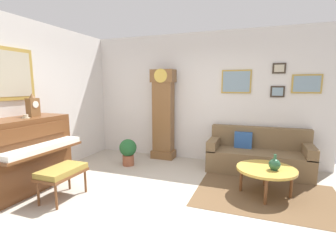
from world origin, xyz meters
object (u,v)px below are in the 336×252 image
Objects in this scene: piano at (24,154)px; coffee_table at (266,170)px; piano_bench at (62,172)px; teacup at (26,117)px; mantel_clock at (33,106)px; green_jug at (275,164)px; grandfather_clock at (163,117)px; couch at (258,155)px; potted_plant at (128,150)px.

coffee_table is (3.61, 1.14, -0.19)m from piano.
teacup reaches higher than piano_bench.
mantel_clock is 1.58× the size of green_jug.
grandfather_clock is 8.46× the size of green_jug.
grandfather_clock is 2.61m from coffee_table.
couch is 5.00× the size of mantel_clock.
teacup is 3.86m from green_jug.
piano is 0.82m from piano_bench.
potted_plant is at bearing -123.17° from grandfather_clock.
grandfather_clock is 5.34× the size of mantel_clock.
couch is (2.69, 2.31, -0.09)m from piano_bench.
mantel_clock is at bearing -122.68° from potted_plant.
grandfather_clock is 1.12m from potted_plant.
piano is 2.57× the size of potted_plant.
grandfather_clock is 3.62× the size of potted_plant.
mantel_clock reaches higher than piano_bench.
couch is 1.12m from coffee_table.
mantel_clock is (-3.48, -2.02, 1.02)m from couch.
coffee_table is at bearing 17.55° from piano.
coffee_table is (2.19, -1.29, -0.57)m from grandfather_clock.
teacup is (-1.35, -2.41, 0.22)m from grandfather_clock.
potted_plant reaches higher than coffee_table.
piano is at bearing -160.36° from teacup.
teacup is (0.07, -0.21, -0.15)m from mantel_clock.
piano is 0.78m from mantel_clock.
grandfather_clock is 2.64m from mantel_clock.
green_jug is at bearing -28.96° from coffee_table.
potted_plant is (0.92, 1.67, -0.27)m from piano.
piano_bench is 1.26m from mantel_clock.
couch is at bearing 101.24° from green_jug.
piano_bench is at bearing -94.16° from potted_plant.
couch reaches higher than piano_bench.
piano_bench is 1.73m from potted_plant.
grandfather_clock is at bearing 175.14° from couch.
piano_bench is 0.37× the size of couch.
mantel_clock is at bearing 89.62° from piano.
mantel_clock is (-3.61, -0.91, 0.94)m from coffee_table.
piano_bench is 1.84× the size of mantel_clock.
green_jug is (0.11, -0.06, 0.12)m from coffee_table.
teacup is at bearing -146.83° from couch.
couch is 4.16m from mantel_clock.
green_jug is (0.23, -1.17, 0.20)m from couch.
piano_bench is at bearing -158.81° from green_jug.
mantel_clock reaches higher than green_jug.
teacup is (-0.72, 0.08, 0.78)m from piano_bench.
teacup is 2.04m from potted_plant.
teacup is at bearing -163.84° from green_jug.
potted_plant is (0.85, 1.64, -0.87)m from teacup.
couch is 2.16× the size of coffee_table.
mantel_clock is (0.00, 0.24, 0.75)m from piano.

